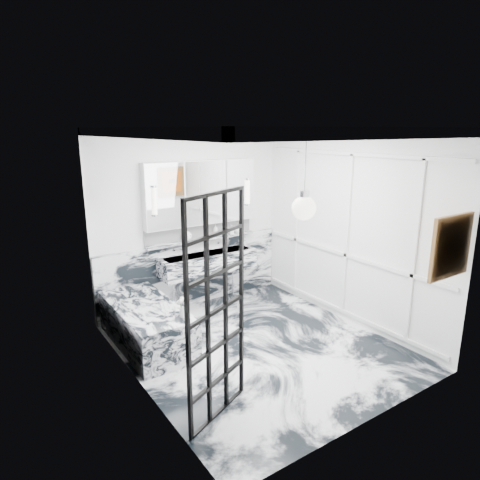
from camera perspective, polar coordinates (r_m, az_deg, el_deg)
floor at (r=5.82m, az=2.40°, el=-14.01°), size 3.60×3.60×0.00m
ceiling at (r=5.11m, az=2.75°, el=14.76°), size 3.60×3.60×0.00m
wall_back at (r=6.78m, az=-6.53°, el=2.73°), size 3.60×0.00×3.60m
wall_front at (r=4.06m, az=17.94°, el=-6.07°), size 3.60×0.00×3.60m
wall_left at (r=4.56m, az=-13.85°, el=-3.51°), size 0.00×3.60×3.60m
wall_right at (r=6.35m, az=14.25°, el=1.56°), size 0.00×3.60×3.60m
marble_clad_back at (r=6.99m, az=-6.23°, el=-4.34°), size 3.18×0.05×1.05m
marble_clad_left at (r=4.58m, az=-13.63°, el=-4.19°), size 0.02×3.56×2.68m
panel_molding at (r=6.36m, az=14.08°, el=0.66°), size 0.03×3.40×2.30m
soap_bottle_a at (r=6.93m, az=-3.30°, el=1.28°), size 0.09×0.09×0.20m
soap_bottle_b at (r=7.10m, az=-1.16°, el=1.43°), size 0.07×0.08×0.15m
soap_bottle_c at (r=7.16m, az=-0.33°, el=1.56°), size 0.13×0.13×0.15m
face_pot at (r=6.70m, az=-7.13°, el=0.50°), size 0.16×0.16×0.16m
amber_bottle at (r=6.87m, az=-4.41°, el=0.71°), size 0.04×0.04×0.10m
flower_vase at (r=5.36m, az=-7.62°, el=-9.48°), size 0.08×0.08×0.12m
crittall_door at (r=4.10m, az=-3.10°, el=-9.39°), size 0.82×0.39×2.24m
artwork at (r=5.00m, az=26.34°, el=-0.80°), size 0.58×0.06×0.58m
pendant_light at (r=4.14m, az=8.52°, el=4.22°), size 0.23×0.23×0.23m
trough_sink at (r=6.81m, az=-4.29°, el=-2.99°), size 1.60×0.45×0.30m
ledge at (r=6.86m, az=-5.03°, el=0.07°), size 1.90×0.14×0.04m
subway_tile at (r=6.88m, az=-5.31°, el=1.27°), size 1.90×0.03×0.23m
mirror_cabinet at (r=6.71m, az=-5.19°, el=6.29°), size 1.90×0.16×1.00m
sconce_left at (r=6.28m, az=-11.34°, el=5.12°), size 0.07×0.07×0.40m
sconce_right at (r=7.07m, az=1.05°, el=6.44°), size 0.07×0.07×0.40m
bathtub at (r=5.89m, az=-12.35°, el=-10.96°), size 0.75×1.65×0.55m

